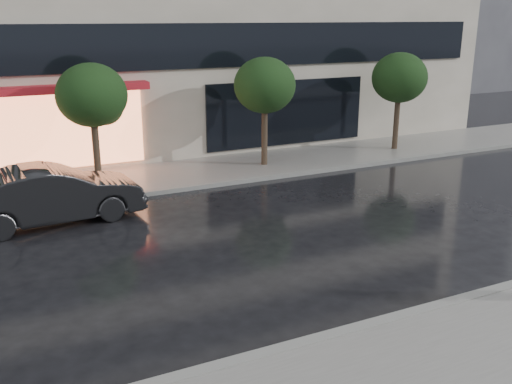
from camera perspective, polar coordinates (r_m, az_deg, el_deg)
ground at (r=11.55m, az=9.94°, el=-10.66°), size 120.00×120.00×0.00m
sidewalk_far at (r=20.14m, az=-7.14°, el=1.85°), size 60.00×3.50×0.12m
curb_near at (r=10.83m, az=13.09°, el=-12.46°), size 60.00×0.25×0.14m
curb_far at (r=18.55m, az=-5.39°, el=0.60°), size 60.00×0.25×0.14m
tree_mid_west at (r=18.66m, az=-15.92°, el=9.09°), size 2.20×2.20×3.99m
tree_mid_east at (r=20.55m, az=0.99°, el=10.43°), size 2.20×2.20×3.99m
tree_far_east at (r=23.85m, az=14.21°, el=10.86°), size 2.20×2.20×3.99m
parked_car at (r=16.15m, az=-19.68°, el=-0.25°), size 4.84×2.01×1.56m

